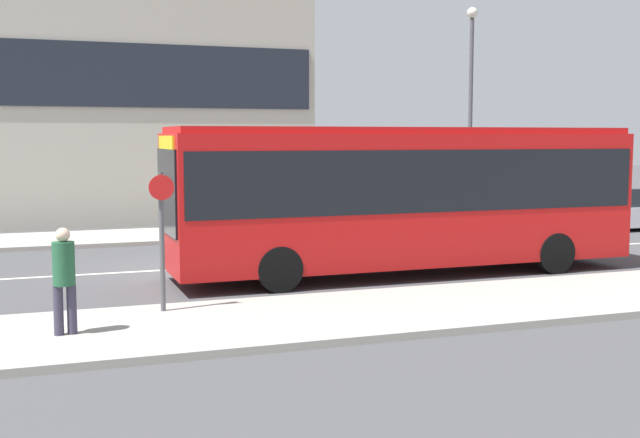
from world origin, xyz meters
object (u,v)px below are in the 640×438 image
(pedestrian_near_stop, at_px, (64,274))
(parked_car_0, at_px, (605,211))
(street_lamp, at_px, (471,95))
(bus_stop_sign, at_px, (162,230))
(city_bus, at_px, (403,190))

(pedestrian_near_stop, bearing_deg, parked_car_0, 23.17)
(pedestrian_near_stop, height_order, street_lamp, street_lamp)
(parked_car_0, distance_m, bus_stop_sign, 18.35)
(city_bus, height_order, parked_car_0, city_bus)
(pedestrian_near_stop, bearing_deg, city_bus, 22.33)
(pedestrian_near_stop, bearing_deg, street_lamp, 34.73)
(city_bus, height_order, street_lamp, street_lamp)
(bus_stop_sign, distance_m, street_lamp, 15.98)
(parked_car_0, height_order, street_lamp, street_lamp)
(parked_car_0, xyz_separation_m, street_lamp, (-4.30, 1.75, 3.93))
(parked_car_0, xyz_separation_m, bus_stop_sign, (-16.33, -8.33, 0.90))
(city_bus, height_order, bus_stop_sign, city_bus)
(street_lamp, bearing_deg, parked_car_0, -22.11)
(parked_car_0, xyz_separation_m, pedestrian_near_stop, (-18.02, -9.51, 0.41))
(city_bus, bearing_deg, parked_car_0, 24.55)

